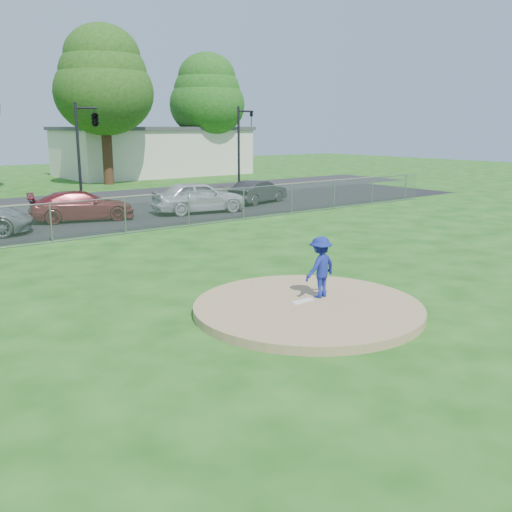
{
  "coord_description": "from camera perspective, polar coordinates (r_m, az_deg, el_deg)",
  "views": [
    {
      "loc": [
        -8.83,
        -9.41,
        4.27
      ],
      "look_at": [
        0.0,
        2.0,
        1.0
      ],
      "focal_mm": 40.0,
      "sensor_mm": 36.0,
      "label": 1
    }
  ],
  "objects": [
    {
      "name": "parked_car_pearl",
      "position": [
        29.24,
        -5.75,
        5.91
      ],
      "size": [
        4.96,
        2.73,
        1.6
      ],
      "primitive_type": "imported",
      "rotation": [
        0.0,
        0.0,
        1.38
      ],
      "color": "silver",
      "rests_on": "parking_lot"
    },
    {
      "name": "tree_far_right",
      "position": [
        53.02,
        -4.9,
        15.74
      ],
      "size": [
        6.72,
        6.72,
        10.74
      ],
      "color": "#372114",
      "rests_on": "ground"
    },
    {
      "name": "tree_right",
      "position": [
        45.21,
        -15.03,
        16.64
      ],
      "size": [
        7.28,
        7.28,
        11.63
      ],
      "color": "#361F13",
      "rests_on": "ground"
    },
    {
      "name": "parking_lot",
      "position": [
        27.71,
        -18.7,
        3.24
      ],
      "size": [
        50.0,
        8.0,
        0.01
      ],
      "primitive_type": "cube",
      "color": "black",
      "rests_on": "ground"
    },
    {
      "name": "traffic_signal_center",
      "position": [
        33.92,
        -15.96,
        12.87
      ],
      "size": [
        1.42,
        2.48,
        5.6
      ],
      "color": "black",
      "rests_on": "ground"
    },
    {
      "name": "pitching_rubber",
      "position": [
        13.66,
        4.64,
        -4.51
      ],
      "size": [
        0.6,
        0.15,
        0.04
      ],
      "primitive_type": "cube",
      "color": "white",
      "rests_on": "pitchers_mound"
    },
    {
      "name": "traffic_signal_right",
      "position": [
        38.98,
        -1.46,
        11.43
      ],
      "size": [
        1.28,
        0.2,
        5.6
      ],
      "color": "black",
      "rests_on": "ground"
    },
    {
      "name": "parked_car_charcoal",
      "position": [
        32.86,
        0.24,
        6.46
      ],
      "size": [
        4.18,
        2.41,
        1.3
      ],
      "primitive_type": "imported",
      "rotation": [
        0.0,
        0.0,
        1.85
      ],
      "color": "#242426",
      "rests_on": "parking_lot"
    },
    {
      "name": "pitchers_mound",
      "position": [
        13.56,
        5.2,
        -5.19
      ],
      "size": [
        5.4,
        5.4,
        0.2
      ],
      "primitive_type": "cylinder",
      "color": "#9D7F56",
      "rests_on": "ground"
    },
    {
      "name": "pitcher",
      "position": [
        13.92,
        6.45,
        -1.11
      ],
      "size": [
        1.04,
        0.69,
        1.5
      ],
      "primitive_type": "imported",
      "rotation": [
        0.0,
        0.0,
        3.28
      ],
      "color": "navy",
      "rests_on": "pitchers_mound"
    },
    {
      "name": "ground",
      "position": [
        21.75,
        -13.01,
        1.12
      ],
      "size": [
        120.0,
        120.0,
        0.0
      ],
      "primitive_type": "plane",
      "color": "#174D11",
      "rests_on": "ground"
    },
    {
      "name": "parked_car_darkred",
      "position": [
        27.81,
        -17.01,
        4.83
      ],
      "size": [
        5.07,
        3.1,
        1.37
      ],
      "primitive_type": "imported",
      "rotation": [
        0.0,
        0.0,
        1.3
      ],
      "color": "maroon",
      "rests_on": "parking_lot"
    },
    {
      "name": "commercial_building",
      "position": [
        53.56,
        -10.23,
        10.31
      ],
      "size": [
        16.4,
        9.4,
        4.3
      ],
      "color": "beige",
      "rests_on": "ground"
    },
    {
      "name": "chain_link_fence",
      "position": [
        23.43,
        -15.17,
        3.68
      ],
      "size": [
        40.0,
        0.06,
        1.5
      ],
      "primitive_type": "cube",
      "color": "gray",
      "rests_on": "ground"
    },
    {
      "name": "street",
      "position": [
        34.82,
        -22.82,
        4.74
      ],
      "size": [
        60.0,
        7.0,
        0.01
      ],
      "primitive_type": "cube",
      "color": "black",
      "rests_on": "ground"
    }
  ]
}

